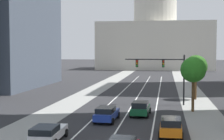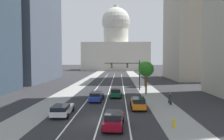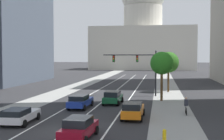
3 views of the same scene
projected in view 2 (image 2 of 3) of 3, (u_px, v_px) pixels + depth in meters
ground_plane at (112, 81)px, 60.72m from camera, size 400.00×400.00×0.00m
sidewalk_left at (83, 83)px, 56.03m from camera, size 4.19×130.00×0.01m
sidewalk_right at (141, 83)px, 55.43m from camera, size 4.19×130.00×0.01m
lane_stripe_left at (97, 88)px, 45.86m from camera, size 0.16×90.00×0.01m
lane_stripe_center at (110, 88)px, 45.75m from camera, size 0.16×90.00×0.01m
lane_stripe_right at (123, 88)px, 45.64m from camera, size 0.16×90.00×0.01m
office_tower_far_right at (193, 9)px, 66.46m from camera, size 15.88×22.38×48.02m
capitol_building at (116, 46)px, 127.72m from camera, size 42.16×22.17×41.98m
car_blue at (96, 96)px, 31.29m from camera, size 2.14×4.73×1.49m
car_orange at (138, 103)px, 26.33m from camera, size 2.00×4.60×1.57m
car_crimson at (114, 119)px, 18.99m from camera, size 2.11×4.41×1.54m
car_green at (116, 92)px, 34.67m from camera, size 2.12×4.46×1.55m
car_white at (62, 109)px, 23.11m from camera, size 2.21×4.61×1.39m
traffic_signal_mast at (128, 69)px, 42.24m from camera, size 7.67×0.39×6.49m
fire_hydrant at (174, 123)px, 18.86m from camera, size 0.26×0.35×0.91m
cyclist at (170, 99)px, 29.00m from camera, size 0.36×1.70×1.72m
street_tree_mid_right at (145, 68)px, 47.53m from camera, size 3.30×3.30×6.39m
street_tree_near_right at (146, 69)px, 37.64m from camera, size 2.93×2.93×6.30m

